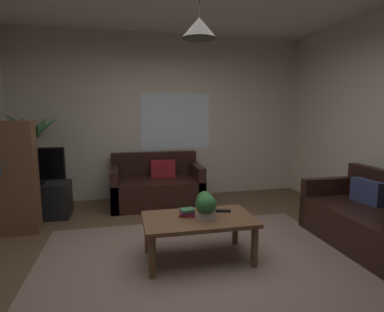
{
  "coord_description": "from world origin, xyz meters",
  "views": [
    {
      "loc": [
        -0.7,
        -2.86,
        1.54
      ],
      "look_at": [
        0.0,
        0.3,
        1.05
      ],
      "focal_mm": 29.18,
      "sensor_mm": 36.0,
      "label": 1
    }
  ],
  "objects_px": {
    "potted_plant_on_table": "(206,205)",
    "bookshelf_corner": "(5,178)",
    "book_on_table_1": "(187,212)",
    "tv": "(34,166)",
    "remote_on_table_0": "(223,211)",
    "pendant_lamp": "(199,28)",
    "coffee_table": "(199,224)",
    "couch_right_side": "(370,222)",
    "couch_under_window": "(157,188)",
    "book_on_table_2": "(187,210)",
    "tv_stand": "(37,201)",
    "potted_palm_corner": "(35,161)",
    "book_on_table_0": "(187,215)"
  },
  "relations": [
    {
      "from": "potted_plant_on_table",
      "to": "bookshelf_corner",
      "type": "height_order",
      "value": "bookshelf_corner"
    },
    {
      "from": "book_on_table_1",
      "to": "tv",
      "type": "distance_m",
      "value": 2.46
    },
    {
      "from": "remote_on_table_0",
      "to": "potted_plant_on_table",
      "type": "relative_size",
      "value": 0.58
    },
    {
      "from": "pendant_lamp",
      "to": "coffee_table",
      "type": "bearing_deg",
      "value": 112.62
    },
    {
      "from": "pendant_lamp",
      "to": "couch_right_side",
      "type": "bearing_deg",
      "value": -2.65
    },
    {
      "from": "couch_under_window",
      "to": "remote_on_table_0",
      "type": "height_order",
      "value": "couch_under_window"
    },
    {
      "from": "couch_right_side",
      "to": "coffee_table",
      "type": "bearing_deg",
      "value": -92.65
    },
    {
      "from": "book_on_table_2",
      "to": "tv",
      "type": "distance_m",
      "value": 2.46
    },
    {
      "from": "bookshelf_corner",
      "to": "pendant_lamp",
      "type": "bearing_deg",
      "value": -28.01
    },
    {
      "from": "couch_right_side",
      "to": "bookshelf_corner",
      "type": "relative_size",
      "value": 1.04
    },
    {
      "from": "tv_stand",
      "to": "potted_palm_corner",
      "type": "distance_m",
      "value": 0.72
    },
    {
      "from": "couch_under_window",
      "to": "pendant_lamp",
      "type": "xyz_separation_m",
      "value": [
        0.22,
        -1.98,
        2.01
      ]
    },
    {
      "from": "coffee_table",
      "to": "book_on_table_2",
      "type": "relative_size",
      "value": 8.43
    },
    {
      "from": "book_on_table_0",
      "to": "remote_on_table_0",
      "type": "height_order",
      "value": "book_on_table_0"
    },
    {
      "from": "pendant_lamp",
      "to": "bookshelf_corner",
      "type": "bearing_deg",
      "value": 151.99
    },
    {
      "from": "remote_on_table_0",
      "to": "tv_stand",
      "type": "xyz_separation_m",
      "value": [
        -2.25,
        1.58,
        -0.21
      ]
    },
    {
      "from": "remote_on_table_0",
      "to": "couch_under_window",
      "type": "bearing_deg",
      "value": -149.53
    },
    {
      "from": "couch_right_side",
      "to": "pendant_lamp",
      "type": "distance_m",
      "value": 2.82
    },
    {
      "from": "potted_plant_on_table",
      "to": "bookshelf_corner",
      "type": "distance_m",
      "value": 2.5
    },
    {
      "from": "coffee_table",
      "to": "potted_palm_corner",
      "type": "relative_size",
      "value": 0.72
    },
    {
      "from": "couch_right_side",
      "to": "potted_plant_on_table",
      "type": "height_order",
      "value": "couch_right_side"
    },
    {
      "from": "book_on_table_2",
      "to": "pendant_lamp",
      "type": "distance_m",
      "value": 1.78
    },
    {
      "from": "coffee_table",
      "to": "potted_palm_corner",
      "type": "bearing_deg",
      "value": 133.1
    },
    {
      "from": "book_on_table_0",
      "to": "book_on_table_1",
      "type": "height_order",
      "value": "book_on_table_1"
    },
    {
      "from": "book_on_table_1",
      "to": "bookshelf_corner",
      "type": "xyz_separation_m",
      "value": [
        -2.03,
        1.06,
        0.22
      ]
    },
    {
      "from": "couch_under_window",
      "to": "book_on_table_0",
      "type": "xyz_separation_m",
      "value": [
        0.11,
        -1.91,
        0.18
      ]
    },
    {
      "from": "couch_under_window",
      "to": "pendant_lamp",
      "type": "height_order",
      "value": "pendant_lamp"
    },
    {
      "from": "couch_right_side",
      "to": "potted_plant_on_table",
      "type": "relative_size",
      "value": 5.23
    },
    {
      "from": "book_on_table_0",
      "to": "tv",
      "type": "relative_size",
      "value": 0.19
    },
    {
      "from": "coffee_table",
      "to": "potted_plant_on_table",
      "type": "distance_m",
      "value": 0.23
    },
    {
      "from": "remote_on_table_0",
      "to": "tv_stand",
      "type": "distance_m",
      "value": 2.76
    },
    {
      "from": "book_on_table_0",
      "to": "potted_palm_corner",
      "type": "relative_size",
      "value": 0.1
    },
    {
      "from": "couch_under_window",
      "to": "bookshelf_corner",
      "type": "distance_m",
      "value": 2.14
    },
    {
      "from": "remote_on_table_0",
      "to": "bookshelf_corner",
      "type": "height_order",
      "value": "bookshelf_corner"
    },
    {
      "from": "potted_palm_corner",
      "to": "pendant_lamp",
      "type": "distance_m",
      "value": 3.38
    },
    {
      "from": "bookshelf_corner",
      "to": "pendant_lamp",
      "type": "distance_m",
      "value": 2.89
    },
    {
      "from": "potted_plant_on_table",
      "to": "tv_stand",
      "type": "relative_size",
      "value": 0.31
    },
    {
      "from": "couch_right_side",
      "to": "book_on_table_0",
      "type": "xyz_separation_m",
      "value": [
        -2.09,
        0.16,
        0.18
      ]
    },
    {
      "from": "pendant_lamp",
      "to": "tv_stand",
      "type": "bearing_deg",
      "value": 138.92
    },
    {
      "from": "book_on_table_0",
      "to": "tv",
      "type": "bearing_deg",
      "value": 138.89
    },
    {
      "from": "book_on_table_2",
      "to": "potted_palm_corner",
      "type": "xyz_separation_m",
      "value": [
        -1.96,
        2.13,
        0.23
      ]
    },
    {
      "from": "potted_plant_on_table",
      "to": "pendant_lamp",
      "type": "bearing_deg",
      "value": 138.5
    },
    {
      "from": "book_on_table_1",
      "to": "remote_on_table_0",
      "type": "distance_m",
      "value": 0.41
    },
    {
      "from": "tv_stand",
      "to": "book_on_table_0",
      "type": "bearing_deg",
      "value": -41.49
    },
    {
      "from": "couch_right_side",
      "to": "coffee_table",
      "type": "distance_m",
      "value": 1.99
    },
    {
      "from": "tv",
      "to": "couch_under_window",
      "type": "bearing_deg",
      "value": 9.79
    },
    {
      "from": "remote_on_table_0",
      "to": "potted_plant_on_table",
      "type": "bearing_deg",
      "value": -39.95
    },
    {
      "from": "book_on_table_0",
      "to": "tv_stand",
      "type": "relative_size",
      "value": 0.18
    },
    {
      "from": "coffee_table",
      "to": "book_on_table_1",
      "type": "bearing_deg",
      "value": 143.17
    },
    {
      "from": "book_on_table_1",
      "to": "tv_stand",
      "type": "relative_size",
      "value": 0.16
    }
  ]
}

